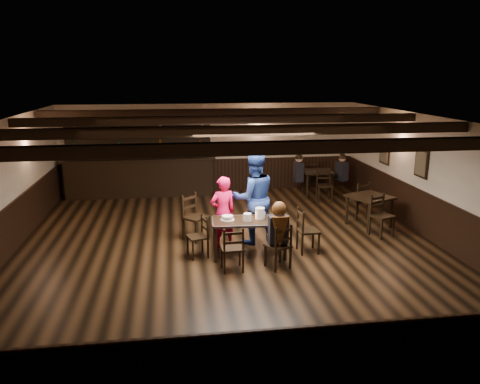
{
  "coord_description": "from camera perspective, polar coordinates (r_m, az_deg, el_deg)",
  "views": [
    {
      "loc": [
        -1.11,
        -9.27,
        3.61
      ],
      "look_at": [
        0.25,
        0.2,
        1.16
      ],
      "focal_mm": 35.0,
      "sensor_mm": 36.0,
      "label": 1
    }
  ],
  "objects": [
    {
      "name": "ground",
      "position": [
        10.01,
        -1.25,
        -6.76
      ],
      "size": [
        10.0,
        10.0,
        0.0
      ],
      "primitive_type": "plane",
      "color": "black",
      "rests_on": "ground"
    },
    {
      "name": "room_shell",
      "position": [
        9.56,
        -1.28,
        3.13
      ],
      "size": [
        9.02,
        10.02,
        2.71
      ],
      "color": "beige",
      "rests_on": "ground"
    },
    {
      "name": "dining_table",
      "position": [
        9.37,
        1.11,
        -3.94
      ],
      "size": [
        1.53,
        0.83,
        0.75
      ],
      "color": "black",
      "rests_on": "ground"
    },
    {
      "name": "chair_near_left",
      "position": [
        8.67,
        -0.88,
        -6.6
      ],
      "size": [
        0.42,
        0.4,
        0.87
      ],
      "color": "black",
      "rests_on": "ground"
    },
    {
      "name": "chair_near_right",
      "position": [
        8.82,
        4.96,
        -6.26
      ],
      "size": [
        0.53,
        0.52,
        0.87
      ],
      "color": "black",
      "rests_on": "ground"
    },
    {
      "name": "chair_end_left",
      "position": [
        9.43,
        -4.8,
        -5.0
      ],
      "size": [
        0.47,
        0.48,
        0.83
      ],
      "color": "black",
      "rests_on": "ground"
    },
    {
      "name": "chair_end_right",
      "position": [
        9.68,
        7.87,
        -4.27
      ],
      "size": [
        0.42,
        0.44,
        0.92
      ],
      "color": "black",
      "rests_on": "ground"
    },
    {
      "name": "chair_far_pushed",
      "position": [
        10.4,
        -5.78,
        -2.56
      ],
      "size": [
        0.65,
        0.65,
        1.01
      ],
      "color": "black",
      "rests_on": "ground"
    },
    {
      "name": "woman_pink",
      "position": [
        9.81,
        -2.1,
        -2.47
      ],
      "size": [
        0.64,
        0.51,
        1.53
      ],
      "primitive_type": "imported",
      "rotation": [
        0.0,
        0.0,
        3.43
      ],
      "color": "#FF136B",
      "rests_on": "ground"
    },
    {
      "name": "man_blue",
      "position": [
        10.01,
        1.67,
        -0.72
      ],
      "size": [
        1.06,
        0.88,
        2.01
      ],
      "primitive_type": "imported",
      "rotation": [
        0.0,
        0.0,
        3.27
      ],
      "color": "navy",
      "rests_on": "ground"
    },
    {
      "name": "seated_person",
      "position": [
        8.74,
        4.74,
        -4.04
      ],
      "size": [
        0.36,
        0.54,
        0.88
      ],
      "color": "black",
      "rests_on": "ground"
    },
    {
      "name": "cake",
      "position": [
        9.35,
        -1.54,
        -3.18
      ],
      "size": [
        0.28,
        0.28,
        0.09
      ],
      "color": "white",
      "rests_on": "dining_table"
    },
    {
      "name": "plate_stack_a",
      "position": [
        9.27,
        0.91,
        -3.09
      ],
      "size": [
        0.16,
        0.16,
        0.15
      ],
      "primitive_type": "cylinder",
      "color": "white",
      "rests_on": "dining_table"
    },
    {
      "name": "plate_stack_b",
      "position": [
        9.41,
        2.45,
        -2.59
      ],
      "size": [
        0.19,
        0.19,
        0.22
      ],
      "primitive_type": "cylinder",
      "color": "white",
      "rests_on": "dining_table"
    },
    {
      "name": "tea_light",
      "position": [
        9.44,
        1.1,
        -3.11
      ],
      "size": [
        0.05,
        0.05,
        0.06
      ],
      "color": "#A5A8AD",
      "rests_on": "dining_table"
    },
    {
      "name": "salt_shaker",
      "position": [
        9.34,
        3.56,
        -3.2
      ],
      "size": [
        0.03,
        0.03,
        0.08
      ],
      "primitive_type": "cylinder",
      "color": "silver",
      "rests_on": "dining_table"
    },
    {
      "name": "pepper_shaker",
      "position": [
        9.27,
        3.89,
        -3.29
      ],
      "size": [
        0.04,
        0.04,
        0.1
      ],
      "primitive_type": "cylinder",
      "color": "#A5A8AD",
      "rests_on": "dining_table"
    },
    {
      "name": "drink_glass",
      "position": [
        9.49,
        2.88,
        -2.79
      ],
      "size": [
        0.07,
        0.07,
        0.12
      ],
      "primitive_type": "cylinder",
      "color": "silver",
      "rests_on": "dining_table"
    },
    {
      "name": "menu_red",
      "position": [
        9.31,
        4.55,
        -3.52
      ],
      "size": [
        0.33,
        0.28,
        0.0
      ],
      "primitive_type": "cube",
      "rotation": [
        0.0,
        0.0,
        0.36
      ],
      "color": "maroon",
      "rests_on": "dining_table"
    },
    {
      "name": "menu_blue",
      "position": [
        9.56,
        4.54,
        -3.05
      ],
      "size": [
        0.39,
        0.33,
        0.0
      ],
      "primitive_type": "cube",
      "rotation": [
        0.0,
        0.0,
        -0.37
      ],
      "color": "#0D1743",
      "rests_on": "dining_table"
    },
    {
      "name": "bar_counter",
      "position": [
        14.32,
        -12.08,
        2.44
      ],
      "size": [
        4.47,
        0.7,
        2.2
      ],
      "color": "black",
      "rests_on": "ground"
    },
    {
      "name": "back_table_a",
      "position": [
        11.59,
        15.53,
        -0.93
      ],
      "size": [
        1.15,
        1.15,
        0.75
      ],
      "color": "black",
      "rests_on": "ground"
    },
    {
      "name": "back_table_b",
      "position": [
        14.22,
        9.4,
        2.19
      ],
      "size": [
        0.96,
        0.96,
        0.75
      ],
      "color": "black",
      "rests_on": "ground"
    },
    {
      "name": "bg_patron_left",
      "position": [
        13.96,
        7.17,
        2.97
      ],
      "size": [
        0.27,
        0.41,
        0.82
      ],
      "color": "black",
      "rests_on": "ground"
    },
    {
      "name": "bg_patron_right",
      "position": [
        14.3,
        12.31,
        3.0
      ],
      "size": [
        0.31,
        0.43,
        0.8
      ],
      "color": "black",
      "rests_on": "ground"
    }
  ]
}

